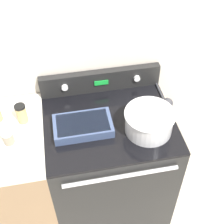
{
  "coord_description": "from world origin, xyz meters",
  "views": [
    {
      "loc": [
        -0.23,
        -0.93,
        2.3
      ],
      "look_at": [
        0.02,
        0.34,
        1.0
      ],
      "focal_mm": 50.0,
      "sensor_mm": 36.0,
      "label": 1
    }
  ],
  "objects": [
    {
      "name": "stove_range",
      "position": [
        0.0,
        0.32,
        0.47
      ],
      "size": [
        0.78,
        0.68,
        0.94
      ],
      "color": "black",
      "rests_on": "ground_plane"
    },
    {
      "name": "kitchen_wall",
      "position": [
        0.0,
        0.68,
        1.25
      ],
      "size": [
        8.0,
        0.05,
        2.5
      ],
      "color": "beige",
      "rests_on": "ground_plane"
    },
    {
      "name": "spice_jar_black_cap",
      "position": [
        -0.5,
        0.41,
        1.01
      ],
      "size": [
        0.06,
        0.06,
        0.12
      ],
      "color": "tan",
      "rests_on": "side_counter"
    },
    {
      "name": "casserole_dish",
      "position": [
        -0.16,
        0.29,
        0.97
      ],
      "size": [
        0.34,
        0.2,
        0.06
      ],
      "color": "#38476B",
      "rests_on": "stove_range"
    },
    {
      "name": "ladle",
      "position": [
        0.37,
        0.39,
        0.97
      ],
      "size": [
        0.07,
        0.33,
        0.07
      ],
      "color": "#333338",
      "rests_on": "stove_range"
    },
    {
      "name": "mixing_bowl",
      "position": [
        0.21,
        0.22,
        1.01
      ],
      "size": [
        0.29,
        0.29,
        0.14
      ],
      "color": "silver",
      "rests_on": "stove_range"
    },
    {
      "name": "control_panel",
      "position": [
        0.0,
        0.62,
        1.01
      ],
      "size": [
        0.78,
        0.07,
        0.15
      ],
      "color": "black",
      "rests_on": "stove_range"
    },
    {
      "name": "spice_jar_white_cap",
      "position": [
        -0.57,
        0.26,
        0.99
      ],
      "size": [
        0.06,
        0.06,
        0.08
      ],
      "color": "gray",
      "rests_on": "side_counter"
    },
    {
      "name": "side_counter",
      "position": [
        -0.65,
        0.32,
        0.47
      ],
      "size": [
        0.51,
        0.65,
        0.95
      ],
      "color": "#896B4C",
      "rests_on": "ground_plane"
    }
  ]
}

